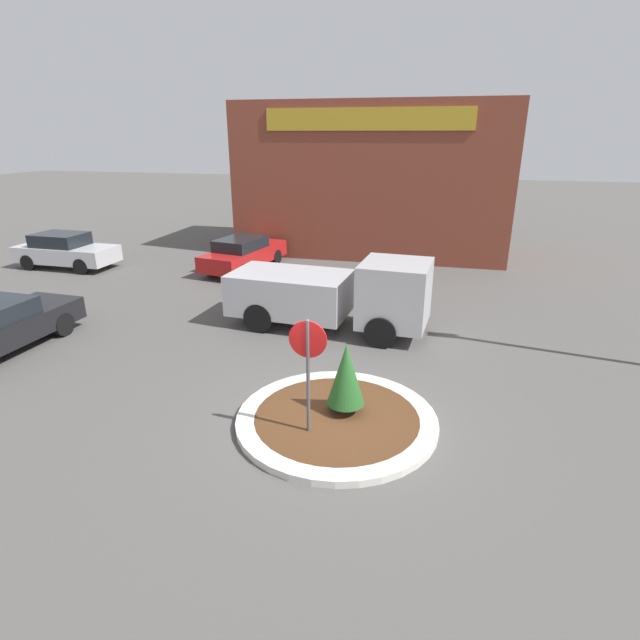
{
  "coord_description": "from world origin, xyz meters",
  "views": [
    {
      "loc": [
        1.76,
        -8.61,
        5.54
      ],
      "look_at": [
        -0.9,
        2.24,
        1.34
      ],
      "focal_mm": 28.0,
      "sensor_mm": 36.0,
      "label": 1
    }
  ],
  "objects": [
    {
      "name": "utility_truck",
      "position": [
        -1.2,
        5.1,
        1.1
      ],
      "size": [
        6.01,
        2.51,
        2.18
      ],
      "rotation": [
        0.0,
        0.0,
        -0.08
      ],
      "color": "#B2B2B7",
      "rests_on": "ground_plane"
    },
    {
      "name": "stop_sign",
      "position": [
        -0.42,
        -0.63,
        1.69
      ],
      "size": [
        0.71,
        0.07,
        2.43
      ],
      "color": "#4C4C51",
      "rests_on": "ground_plane"
    },
    {
      "name": "storefront_building",
      "position": [
        -1.64,
        16.44,
        3.45
      ],
      "size": [
        12.48,
        6.07,
        6.89
      ],
      "color": "brown",
      "rests_on": "ground_plane"
    },
    {
      "name": "parked_sedan_silver",
      "position": [
        -14.04,
        9.44,
        0.75
      ],
      "size": [
        4.32,
        1.86,
        1.5
      ],
      "rotation": [
        0.0,
        0.0,
        -0.02
      ],
      "color": "#B7B7BC",
      "rests_on": "ground_plane"
    },
    {
      "name": "ground_plane",
      "position": [
        0.0,
        0.0,
        0.0
      ],
      "size": [
        120.0,
        120.0,
        0.0
      ],
      "primitive_type": "plane",
      "color": "#514F4C"
    },
    {
      "name": "island_shrub",
      "position": [
        0.13,
        0.24,
        1.0
      ],
      "size": [
        0.77,
        0.77,
        1.5
      ],
      "color": "brown",
      "rests_on": "traffic_island"
    },
    {
      "name": "parked_sedan_red",
      "position": [
        -6.4,
        10.96,
        0.71
      ],
      "size": [
        2.52,
        4.74,
        1.4
      ],
      "rotation": [
        0.0,
        0.0,
        1.39
      ],
      "color": "#B21919",
      "rests_on": "ground_plane"
    },
    {
      "name": "traffic_island",
      "position": [
        0.0,
        0.0,
        0.07
      ],
      "size": [
        4.08,
        4.08,
        0.15
      ],
      "color": "beige",
      "rests_on": "ground_plane"
    }
  ]
}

